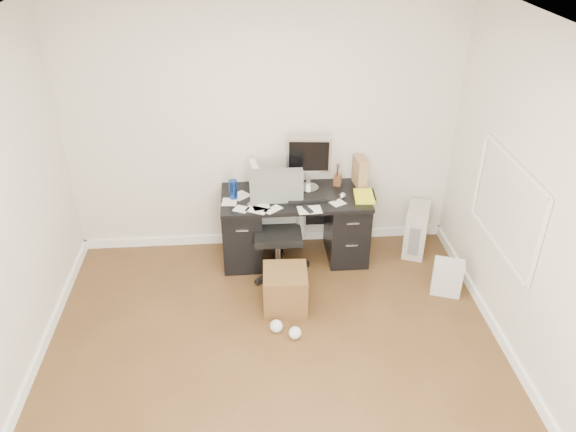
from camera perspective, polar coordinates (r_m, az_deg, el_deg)
name	(u,v)px	position (r m, az deg, el deg)	size (l,w,h in m)	color
ground	(276,372)	(4.82, -1.22, -15.52)	(4.00, 4.00, 0.00)	#4C2F18
room_shell	(278,194)	(3.83, -1.04, 2.26)	(4.02, 4.02, 2.71)	beige
desk	(295,225)	(5.88, 0.71, -0.91)	(1.50, 0.70, 0.75)	black
loose_papers	(276,199)	(5.64, -1.24, 1.77)	(1.10, 0.60, 0.00)	silver
lcd_monitor	(309,164)	(5.70, 2.12, 5.32)	(0.45, 0.26, 0.57)	#B3B4B8
keyboard	(311,198)	(5.64, 2.37, 1.88)	(0.49, 0.17, 0.03)	black
computer_mouse	(343,196)	(5.66, 5.56, 2.07)	(0.07, 0.07, 0.07)	#B3B4B8
travel_mug	(233,189)	(5.64, -5.59, 2.71)	(0.09, 0.09, 0.19)	navy
white_binder	(254,178)	(5.70, -3.43, 3.84)	(0.13, 0.28, 0.32)	white
magazine_file	(360,172)	(5.89, 7.31, 4.47)	(0.13, 0.26, 0.30)	#8F6745
pen_cup	(338,175)	(5.87, 5.10, 4.20)	(0.10, 0.10, 0.24)	brown
yellow_book	(364,196)	(5.69, 7.78, 2.00)	(0.20, 0.26, 0.04)	#F2F61A
paper_remote	(310,209)	(5.44, 2.21, 0.70)	(0.23, 0.18, 0.02)	silver
office_chair	(278,227)	(5.58, -1.06, -1.16)	(0.61, 0.61, 1.07)	#545654
pc_tower	(416,229)	(6.24, 12.91, -1.33)	(0.22, 0.50, 0.50)	#AFAB9E
shopping_bag	(447,277)	(5.68, 15.87, -6.02)	(0.28, 0.20, 0.38)	silver
wicker_basket	(285,289)	(5.30, -0.29, -7.46)	(0.41, 0.41, 0.41)	#462D15
desk_printer	(351,238)	(6.26, 6.44, -2.25)	(0.32, 0.26, 0.19)	slate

